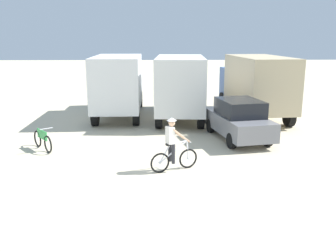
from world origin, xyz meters
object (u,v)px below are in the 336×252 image
object	(u,v)px
box_truck_avon_van	(119,83)
box_truck_tan_camper	(255,83)
bicycle_spare	(43,140)
cyclist_orange_shirt	(173,146)
sedan_parked	(238,119)
box_truck_white_box	(180,84)

from	to	relation	value
box_truck_avon_van	box_truck_tan_camper	bearing A→B (deg)	-3.79
box_truck_tan_camper	bicycle_spare	world-z (taller)	box_truck_tan_camper
cyclist_orange_shirt	bicycle_spare	size ratio (longest dim) A/B	1.30
sedan_parked	box_truck_avon_van	bearing A→B (deg)	138.64
cyclist_orange_shirt	box_truck_avon_van	bearing A→B (deg)	106.75
sedan_parked	cyclist_orange_shirt	bearing A→B (deg)	-127.70
box_truck_tan_camper	sedan_parked	xyz separation A→B (m)	(-1.83, -4.45, -0.99)
sedan_parked	cyclist_orange_shirt	world-z (taller)	cyclist_orange_shirt
box_truck_white_box	bicycle_spare	xyz separation A→B (m)	(-5.73, -5.62, -1.48)
box_truck_tan_camper	cyclist_orange_shirt	bearing A→B (deg)	-120.03
cyclist_orange_shirt	bicycle_spare	distance (m)	5.64
box_truck_avon_van	bicycle_spare	size ratio (longest dim) A/B	4.86
box_truck_avon_van	box_truck_white_box	distance (m)	3.41
cyclist_orange_shirt	box_truck_white_box	bearing A→B (deg)	85.14
sedan_parked	bicycle_spare	distance (m)	8.14
box_truck_tan_camper	sedan_parked	bearing A→B (deg)	-112.29
box_truck_avon_van	cyclist_orange_shirt	bearing A→B (deg)	-73.25
sedan_parked	box_truck_white_box	bearing A→B (deg)	118.22
box_truck_tan_camper	bicycle_spare	size ratio (longest dim) A/B	4.96
cyclist_orange_shirt	sedan_parked	bearing A→B (deg)	52.30
box_truck_avon_van	box_truck_white_box	world-z (taller)	same
box_truck_white_box	sedan_parked	bearing A→B (deg)	-61.78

